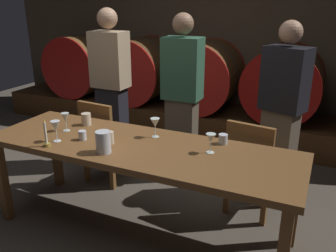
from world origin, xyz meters
name	(u,v)px	position (x,y,z in m)	size (l,w,h in m)	color
ground_plane	(124,212)	(0.00, 0.00, 0.00)	(9.30, 9.30, 0.00)	#4C443A
back_wall	(220,29)	(0.00, 2.77, 1.41)	(7.15, 0.24, 2.82)	brown
barrel_shelf	(205,121)	(0.00, 2.22, 0.18)	(6.44, 0.90, 0.37)	#4C2D16
wine_barrel_far_left	(83,65)	(-2.06, 2.22, 0.83)	(0.93, 0.84, 0.93)	brown
wine_barrel_left	(140,70)	(-1.03, 2.22, 0.83)	(0.93, 0.84, 0.93)	#513319
wine_barrel_center	(204,76)	(-0.03, 2.22, 0.83)	(0.93, 0.84, 0.93)	brown
wine_barrel_right	(284,83)	(1.01, 2.22, 0.83)	(0.93, 0.84, 0.93)	brown
dining_table	(139,154)	(0.27, -0.16, 0.70)	(2.45, 0.78, 0.77)	brown
chair_left	(103,138)	(-0.48, 0.44, 0.49)	(0.43, 0.43, 0.88)	brown
chair_right	(252,164)	(1.02, 0.46, 0.49)	(0.45, 0.45, 0.88)	brown
guest_left	(111,89)	(-0.63, 0.84, 0.90)	(0.38, 0.24, 1.74)	black
guest_center	(182,97)	(0.19, 0.90, 0.87)	(0.38, 0.24, 1.70)	brown
guest_right	(282,112)	(1.17, 0.90, 0.85)	(0.44, 0.35, 1.66)	brown
candle_center	(46,139)	(-0.35, -0.47, 0.83)	(0.05, 0.05, 0.22)	olive
pitcher	(103,142)	(0.11, -0.39, 0.85)	(0.11, 0.11, 0.16)	silver
wine_glass_far_left	(65,118)	(-0.44, -0.14, 0.88)	(0.07, 0.07, 0.16)	silver
wine_glass_center_left	(56,126)	(-0.35, -0.36, 0.90)	(0.07, 0.07, 0.17)	white
wine_glass_center_right	(155,123)	(0.31, 0.04, 0.89)	(0.08, 0.08, 0.16)	silver
wine_glass_far_right	(211,139)	(0.81, -0.07, 0.88)	(0.07, 0.07, 0.15)	silver
cup_far_left	(86,119)	(-0.37, 0.05, 0.83)	(0.08, 0.08, 0.11)	beige
cup_center_left	(82,135)	(-0.19, -0.25, 0.81)	(0.06, 0.06, 0.08)	silver
cup_center_right	(110,138)	(0.05, -0.23, 0.82)	(0.06, 0.06, 0.10)	beige
cup_far_right	(223,139)	(0.85, 0.13, 0.81)	(0.07, 0.07, 0.08)	silver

